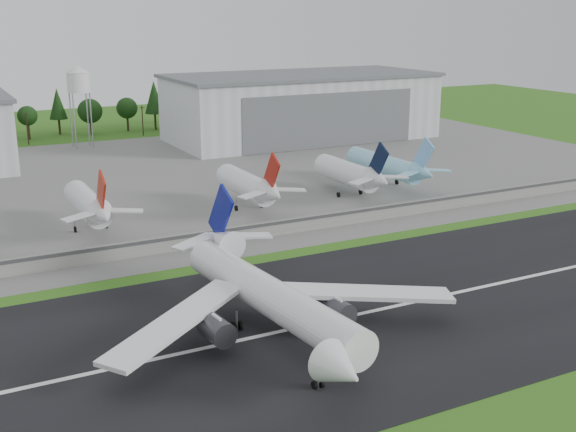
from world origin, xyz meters
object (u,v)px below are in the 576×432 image
parked_jet_red_a (90,206)px  parked_jet_navy (353,174)px  parked_jet_skyblue (390,166)px  parked_jet_red_b (251,186)px  main_airliner (271,306)px

parked_jet_red_a → parked_jet_navy: (69.19, 0.02, 0.16)m
parked_jet_navy → parked_jet_skyblue: parked_jet_navy is taller
parked_jet_red_a → parked_jet_skyblue: (84.79, 4.99, -0.10)m
parked_jet_red_b → parked_jet_navy: size_ratio=1.00×
main_airliner → parked_jet_navy: (57.02, 67.03, 1.51)m
parked_jet_red_b → parked_jet_skyblue: parked_jet_red_b is taller
parked_jet_skyblue → parked_jet_red_b: bearing=-173.7°
main_airliner → parked_jet_skyblue: main_airliner is taller
parked_jet_red_a → parked_jet_red_b: bearing=0.0°
parked_jet_red_b → parked_jet_navy: parked_jet_navy is taller
parked_jet_navy → parked_jet_skyblue: 16.37m
parked_jet_red_a → parked_jet_navy: size_ratio=1.00×
main_airliner → parked_jet_red_b: bearing=-118.0°
parked_jet_red_a → parked_jet_red_b: 39.42m
main_airliner → parked_jet_red_b: (27.25, 67.02, 1.48)m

